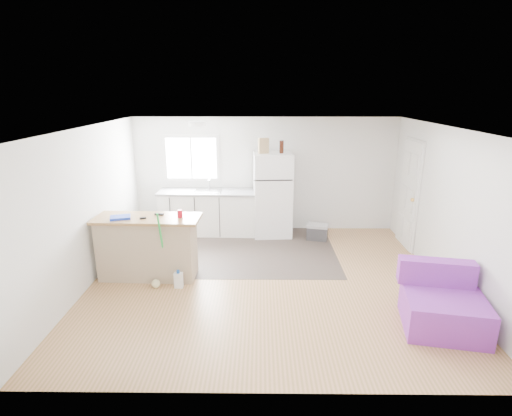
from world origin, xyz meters
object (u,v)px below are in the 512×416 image
Objects in this scene: red_cup at (180,214)px; cardboard_box at (264,146)px; cooler at (317,232)px; peninsula at (148,247)px; bottle_right at (282,147)px; mop at (158,272)px; purple_seat at (442,305)px; cleaner_jug at (179,280)px; blue_tray at (120,217)px; bottle_left at (281,147)px; kitchen_cabinets at (209,212)px; refrigerator at (272,195)px.

cardboard_box is (1.31, 1.95, 0.80)m from red_cup.
cooler is 3.10m from red_cup.
bottle_right is at bearing 43.51° from peninsula.
purple_seat is at bearing -12.21° from mop.
cooler is 3.19m from cleaner_jug.
blue_tray is 1.20× the size of bottle_left.
kitchen_cabinets is 1.87× the size of purple_seat.
cardboard_box is at bearing -177.83° from cooler.
peninsula is 2.89m from refrigerator.
blue_tray is at bearing -176.03° from red_cup.
red_cup reaches higher than blue_tray.
peninsula is at bearing -135.87° from cooler.
bottle_right is (2.00, 2.32, 1.61)m from mop.
purple_seat is 3.88× the size of cleaner_jug.
bottle_left is (0.35, 0.00, -0.02)m from cardboard_box.
purple_seat is 4.03m from mop.
mop is at bearing -128.90° from cooler.
peninsula is 0.50m from mop.
cardboard_box is 1.20× the size of bottle_right.
cardboard_box reaches higher than refrigerator.
blue_tray is (-3.33, -1.77, 0.87)m from cooler.
bottle_left is at bearing 49.53° from red_cup.
refrigerator is 5.74× the size of blue_tray.
refrigerator is 3.05m from mop.
refrigerator is 1.19m from cooler.
bottle_left is at bearing 37.98° from blue_tray.
cardboard_box is (-2.26, 3.32, 1.58)m from purple_seat.
bottle_left reaches higher than cooler.
kitchen_cabinets is at bearing 81.00° from mop.
kitchen_cabinets reaches higher than purple_seat.
blue_tray is (-4.49, 1.31, 0.74)m from purple_seat.
refrigerator is at bearing 54.96° from mop.
cooler is at bearing 35.31° from red_cup.
refrigerator reaches higher than purple_seat.
bottle_right is at bearing 51.88° from mop.
cleaner_jug is 1.15× the size of bottle_right.
kitchen_cabinets is 8.29× the size of bottle_left.
cardboard_box is at bearing 48.14° from peninsula.
bottle_right is (2.23, 1.97, 1.33)m from peninsula.
bottle_left reaches higher than purple_seat.
cooler is (0.91, -0.31, -0.70)m from refrigerator.
cooler is at bearing -17.60° from bottle_left.
refrigerator reaches higher than cooler.
blue_tray is (-1.09, -2.14, 0.56)m from kitchen_cabinets.
peninsula is 6.68× the size of bottle_left.
kitchen_cabinets is 2.29m from cooler.
peninsula is 5.56× the size of blue_tray.
purple_seat is 3.91m from red_cup.
red_cup is at bearing 3.97° from blue_tray.
blue_tray is at bearing 157.84° from mop.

